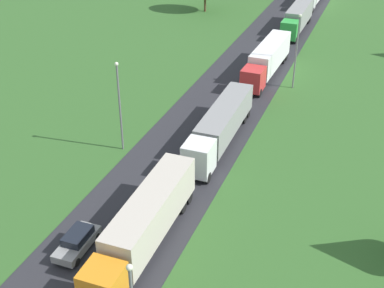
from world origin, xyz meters
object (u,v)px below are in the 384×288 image
object	(u,v)px
truck_second	(220,125)
car_second	(77,241)
truck_third	(267,59)
lamppost_third	(297,48)
truck_fourth	(298,17)
lamppost_second	(119,103)
truck_lead	(145,222)

from	to	relation	value
truck_second	car_second	distance (m)	18.91
truck_third	lamppost_third	size ratio (longest dim) A/B	1.62
truck_fourth	truck_third	bearing A→B (deg)	-90.08
truck_fourth	car_second	size ratio (longest dim) A/B	3.24
car_second	lamppost_second	xyz separation A→B (m)	(-3.75, 13.99, 4.09)
truck_second	truck_fourth	distance (m)	38.49
truck_second	truck_fourth	world-z (taller)	truck_fourth
truck_third	car_second	xyz separation A→B (m)	(-4.66, -37.16, -1.36)
truck_second	truck_lead	bearing A→B (deg)	-91.07
lamppost_second	lamppost_third	xyz separation A→B (m)	(12.36, 20.38, 0.07)
truck_lead	truck_fourth	distance (m)	54.54
truck_second	truck_fourth	size ratio (longest dim) A/B	1.11
truck_second	truck_fourth	xyz separation A→B (m)	(0.00, 38.49, 0.10)
truck_third	truck_fourth	world-z (taller)	truck_third
truck_lead	lamppost_second	xyz separation A→B (m)	(-8.14, 11.75, 2.72)
lamppost_second	truck_lead	bearing A→B (deg)	-55.31
lamppost_second	lamppost_third	size ratio (longest dim) A/B	0.98
car_second	lamppost_second	world-z (taller)	lamppost_second
truck_lead	truck_second	bearing A→B (deg)	88.93
truck_lead	lamppost_third	size ratio (longest dim) A/B	1.58
truck_second	lamppost_second	size ratio (longest dim) A/B	1.68
truck_second	car_second	size ratio (longest dim) A/B	3.58
truck_second	lamppost_third	xyz separation A→B (m)	(3.93, 16.09, 2.92)
truck_lead	lamppost_third	distance (m)	32.53
truck_third	truck_second	bearing A→B (deg)	-89.92
truck_lead	lamppost_second	distance (m)	14.55
lamppost_third	truck_lead	bearing A→B (deg)	-97.49
truck_lead	truck_fourth	xyz separation A→B (m)	(0.30, 54.54, -0.03)
truck_lead	lamppost_third	xyz separation A→B (m)	(4.23, 32.14, 2.79)
truck_third	lamppost_second	world-z (taller)	lamppost_second
truck_lead	truck_fourth	size ratio (longest dim) A/B	1.06
truck_lead	truck_third	size ratio (longest dim) A/B	0.97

